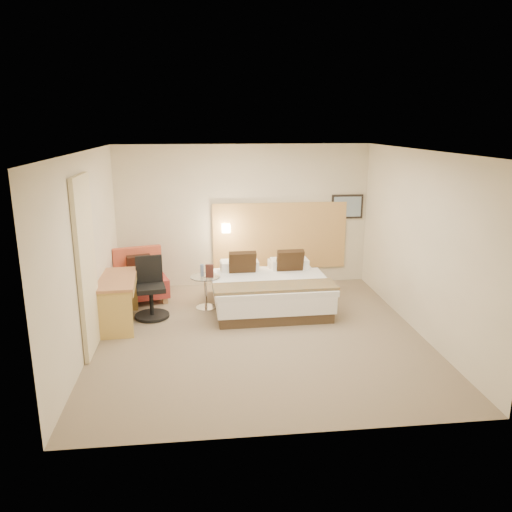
{
  "coord_description": "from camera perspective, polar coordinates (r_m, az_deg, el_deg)",
  "views": [
    {
      "loc": [
        -0.83,
        -6.87,
        3.06
      ],
      "look_at": [
        0.02,
        0.61,
        1.06
      ],
      "focal_mm": 35.0,
      "sensor_mm": 36.0,
      "label": 1
    }
  ],
  "objects": [
    {
      "name": "wall_right",
      "position": [
        7.79,
        18.28,
        1.43
      ],
      "size": [
        0.02,
        5.0,
        2.7
      ],
      "primitive_type": "cube",
      "color": "beige",
      "rests_on": "floor"
    },
    {
      "name": "art_canvas",
      "position": [
        9.88,
        10.41,
        5.56
      ],
      "size": [
        0.54,
        0.01,
        0.39
      ],
      "primitive_type": "cube",
      "color": "#7890A5",
      "rests_on": "wall_back"
    },
    {
      "name": "ceiling",
      "position": [
        6.93,
        0.4,
        11.98
      ],
      "size": [
        4.8,
        5.0,
        0.02
      ],
      "primitive_type": "cube",
      "color": "white",
      "rests_on": "floor"
    },
    {
      "name": "wall_left",
      "position": [
        7.26,
        -18.87,
        0.44
      ],
      "size": [
        0.02,
        5.0,
        2.7
      ],
      "primitive_type": "cube",
      "color": "beige",
      "rests_on": "floor"
    },
    {
      "name": "bed",
      "position": [
        8.58,
        1.45,
        -3.83
      ],
      "size": [
        1.98,
        1.92,
        0.94
      ],
      "color": "#433221",
      "rests_on": "floor"
    },
    {
      "name": "lamp_shade",
      "position": [
        9.44,
        -3.45,
        3.19
      ],
      "size": [
        0.15,
        0.15,
        0.15
      ],
      "primitive_type": "cube",
      "color": "#FFEDC6",
      "rests_on": "wall_back"
    },
    {
      "name": "desk",
      "position": [
        8.02,
        -15.4,
        -3.53
      ],
      "size": [
        0.63,
        1.25,
        0.76
      ],
      "color": "#A76941",
      "rests_on": "floor"
    },
    {
      "name": "wall_back",
      "position": [
        9.57,
        -1.42,
        4.59
      ],
      "size": [
        4.8,
        0.02,
        2.7
      ],
      "primitive_type": "cube",
      "color": "beige",
      "rests_on": "floor"
    },
    {
      "name": "side_table",
      "position": [
        8.54,
        -5.78,
        -3.94
      ],
      "size": [
        0.57,
        0.57,
        0.57
      ],
      "color": "white",
      "rests_on": "floor"
    },
    {
      "name": "menu_folder",
      "position": [
        8.37,
        -5.33,
        -1.71
      ],
      "size": [
        0.14,
        0.07,
        0.22
      ],
      "primitive_type": "cube",
      "rotation": [
        0.0,
        0.0,
        -0.11
      ],
      "color": "#3C1C18",
      "rests_on": "side_table"
    },
    {
      "name": "bottle_a",
      "position": [
        8.46,
        -6.19,
        -1.63
      ],
      "size": [
        0.07,
        0.07,
        0.2
      ],
      "primitive_type": "cylinder",
      "rotation": [
        0.0,
        0.0,
        -0.11
      ],
      "color": "#7C93BF",
      "rests_on": "side_table"
    },
    {
      "name": "art_frame",
      "position": [
        9.9,
        10.37,
        5.58
      ],
      "size": [
        0.62,
        0.03,
        0.47
      ],
      "primitive_type": "cube",
      "color": "black",
      "rests_on": "wall_back"
    },
    {
      "name": "lamp_arm",
      "position": [
        9.5,
        -3.47,
        3.26
      ],
      "size": [
        0.02,
        0.12,
        0.02
      ],
      "primitive_type": "cylinder",
      "rotation": [
        1.57,
        0.0,
        0.0
      ],
      "color": "silver",
      "rests_on": "wall_back"
    },
    {
      "name": "floor",
      "position": [
        7.57,
        0.36,
        -9.03
      ],
      "size": [
        4.8,
        5.0,
        0.02
      ],
      "primitive_type": "cube",
      "color": "#7C6A53",
      "rests_on": "ground"
    },
    {
      "name": "desk_chair",
      "position": [
        8.29,
        -11.93,
        -4.14
      ],
      "size": [
        0.63,
        0.63,
        0.98
      ],
      "color": "black",
      "rests_on": "floor"
    },
    {
      "name": "headboard_panel",
      "position": [
        9.7,
        2.74,
        2.3
      ],
      "size": [
        2.6,
        0.04,
        1.3
      ],
      "primitive_type": "cube",
      "color": "#BD8949",
      "rests_on": "wall_back"
    },
    {
      "name": "curtain",
      "position": [
        7.04,
        -18.8,
        -1.08
      ],
      "size": [
        0.06,
        0.9,
        2.42
      ],
      "primitive_type": "cube",
      "color": "beige",
      "rests_on": "wall_left"
    },
    {
      "name": "wall_front",
      "position": [
        4.76,
        4.0,
        -6.23
      ],
      "size": [
        4.8,
        0.02,
        2.7
      ],
      "primitive_type": "cube",
      "color": "beige",
      "rests_on": "floor"
    },
    {
      "name": "lounge_chair",
      "position": [
        9.14,
        -13.06,
        -2.68
      ],
      "size": [
        1.03,
        0.96,
        0.91
      ],
      "color": "tan",
      "rests_on": "floor"
    }
  ]
}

